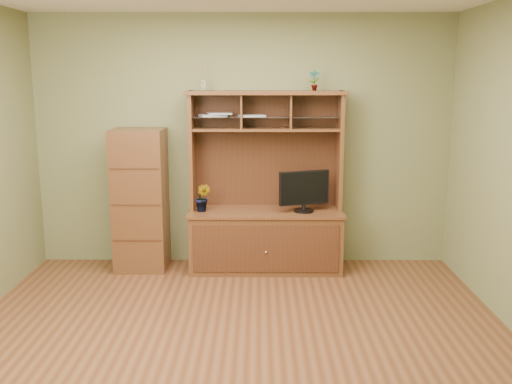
{
  "coord_description": "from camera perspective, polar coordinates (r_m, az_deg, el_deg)",
  "views": [
    {
      "loc": [
        0.18,
        -4.18,
        2.06
      ],
      "look_at": [
        0.15,
        1.2,
        0.95
      ],
      "focal_mm": 40.0,
      "sensor_mm": 36.0,
      "label": 1
    }
  ],
  "objects": [
    {
      "name": "top_plant",
      "position": [
        6.01,
        5.83,
        11.07
      ],
      "size": [
        0.13,
        0.1,
        0.21
      ],
      "primitive_type": "imported",
      "rotation": [
        0.0,
        0.0,
        -0.26
      ],
      "color": "#316322",
      "rests_on": "media_hutch"
    },
    {
      "name": "orchid_plant",
      "position": [
        5.99,
        -5.34,
        -0.56
      ],
      "size": [
        0.2,
        0.18,
        0.3
      ],
      "primitive_type": "imported",
      "rotation": [
        0.0,
        0.0,
        -0.3
      ],
      "color": "#395C1F",
      "rests_on": "media_hutch"
    },
    {
      "name": "room",
      "position": [
        4.24,
        -2.09,
        2.01
      ],
      "size": [
        4.54,
        4.04,
        2.74
      ],
      "color": "#522C17",
      "rests_on": "ground"
    },
    {
      "name": "monitor",
      "position": [
        5.96,
        4.84,
        0.16
      ],
      "size": [
        0.53,
        0.22,
        0.43
      ],
      "rotation": [
        0.0,
        0.0,
        0.33
      ],
      "color": "black",
      "rests_on": "media_hutch"
    },
    {
      "name": "reed_diffuser",
      "position": [
        6.01,
        -5.41,
        11.15
      ],
      "size": [
        0.06,
        0.06,
        0.29
      ],
      "color": "silver",
      "rests_on": "media_hutch"
    },
    {
      "name": "magazines",
      "position": [
        6.01,
        -2.88,
        7.71
      ],
      "size": [
        0.71,
        0.27,
        0.04
      ],
      "color": "#A0A0A5",
      "rests_on": "media_hutch"
    },
    {
      "name": "media_hutch",
      "position": [
        6.1,
        0.97,
        -2.95
      ],
      "size": [
        1.66,
        0.61,
        1.9
      ],
      "color": "#412612",
      "rests_on": "room"
    },
    {
      "name": "side_cabinet",
      "position": [
        6.19,
        -11.47,
        -0.77
      ],
      "size": [
        0.54,
        0.49,
        1.51
      ],
      "color": "#412612",
      "rests_on": "room"
    }
  ]
}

